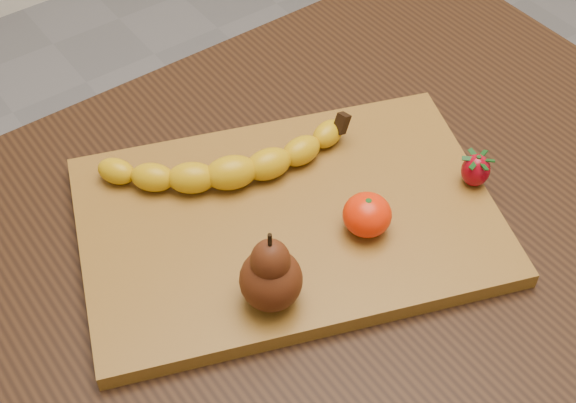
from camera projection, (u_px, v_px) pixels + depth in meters
table at (311, 284)px, 0.96m from camera, size 1.00×0.70×0.76m
cutting_board at (288, 220)px, 0.88m from camera, size 0.53×0.44×0.02m
banana at (231, 173)px, 0.89m from camera, size 0.25×0.15×0.04m
pear at (271, 269)px, 0.76m from camera, size 0.06×0.06×0.10m
mandarin at (367, 215)px, 0.84m from camera, size 0.07×0.07×0.04m
strawberry at (476, 169)px, 0.89m from camera, size 0.04×0.04×0.04m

